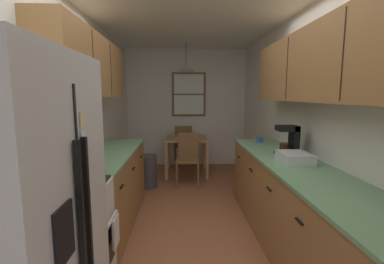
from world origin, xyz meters
TOP-DOWN VIEW (x-y plane):
  - ground_plane at (0.00, 1.00)m, footprint 12.00×12.00m
  - wall_left at (-1.35, 1.00)m, footprint 0.10×9.00m
  - wall_right at (1.35, 1.00)m, footprint 0.10×9.00m
  - wall_back at (0.00, 3.65)m, footprint 4.40×0.10m
  - ceiling_slab at (0.00, 1.00)m, footprint 4.40×9.00m
  - stove_range at (-0.99, -0.46)m, footprint 0.66×0.59m
  - microwave_over_range at (-1.11, -0.46)m, footprint 0.39×0.60m
  - counter_left at (-1.00, 0.79)m, footprint 0.64×1.92m
  - upper_cabinets_left at (-1.14, 0.74)m, footprint 0.33×2.00m
  - counter_right at (1.00, 0.04)m, footprint 0.64×3.23m
  - upper_cabinets_right at (1.14, -0.01)m, footprint 0.33×2.91m
  - dining_table at (-0.02, 2.88)m, footprint 0.81×0.81m
  - dining_chair_near at (-0.00, 2.27)m, footprint 0.43×0.43m
  - dining_chair_far at (-0.08, 3.49)m, footprint 0.42×0.42m
  - pendant_light at (-0.02, 2.88)m, footprint 0.31×0.31m
  - back_window at (0.05, 3.58)m, footprint 0.72×0.05m
  - trash_bin at (-0.70, 2.13)m, footprint 0.32×0.32m
  - storage_canister at (-1.00, 0.07)m, footprint 0.12×0.12m
  - dish_towel at (-0.64, -0.32)m, footprint 0.02×0.16m
  - coffee_maker at (1.08, 0.56)m, footprint 0.22×0.18m
  - mug_by_coffeemaker at (0.98, 1.34)m, footprint 0.12×0.08m
  - dish_rack at (1.00, 0.22)m, footprint 0.28×0.34m

SIDE VIEW (x-z plane):
  - ground_plane at x=0.00m, z-range 0.00..0.00m
  - trash_bin at x=-0.70m, z-range 0.00..0.55m
  - counter_right at x=1.00m, z-range 0.00..0.90m
  - counter_left at x=-1.00m, z-range 0.00..0.90m
  - stove_range at x=-0.99m, z-range -0.08..1.02m
  - dish_towel at x=-0.64m, z-range 0.38..0.62m
  - dining_chair_near at x=0.00m, z-range 0.05..0.95m
  - dining_chair_far at x=-0.08m, z-range 0.05..0.95m
  - dining_table at x=-0.02m, z-range 0.24..0.97m
  - mug_by_coffeemaker at x=0.98m, z-range 0.90..0.99m
  - dish_rack at x=1.00m, z-range 0.90..1.00m
  - storage_canister at x=-1.00m, z-range 0.90..1.11m
  - coffee_maker at x=1.08m, z-range 0.91..1.24m
  - wall_left at x=-1.35m, z-range 0.00..2.55m
  - wall_right at x=1.35m, z-range 0.00..2.55m
  - wall_back at x=0.00m, z-range 0.00..2.55m
  - back_window at x=0.05m, z-range 1.10..2.05m
  - microwave_over_range at x=-1.11m, z-range 1.52..1.83m
  - upper_cabinets_right at x=1.14m, z-range 1.50..2.17m
  - upper_cabinets_left at x=-1.14m, z-range 1.54..2.21m
  - pendant_light at x=-0.02m, z-range 1.82..2.34m
  - ceiling_slab at x=0.00m, z-range 2.55..2.63m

